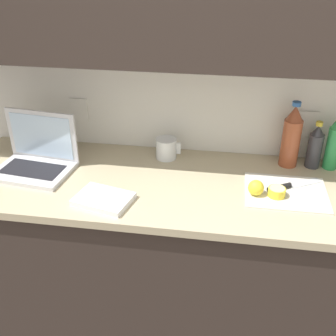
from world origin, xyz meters
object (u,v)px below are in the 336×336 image
laptop (37,157)px  cutting_board (286,192)px  lemon_whole_beside (256,188)px  measuring_cup (166,148)px  bottle_green_soda (334,143)px  knife (285,186)px  lemon_half_cut (277,192)px  bottle_water_clear (291,137)px  bottle_oil_tall (315,147)px

laptop → cutting_board: 1.11m
lemon_whole_beside → measuring_cup: 0.50m
cutting_board → bottle_green_soda: bottle_green_soda is taller
lemon_whole_beside → bottle_green_soda: size_ratio=0.24×
knife → lemon_half_cut: bearing=-152.3°
knife → measuring_cup: (-0.54, 0.21, 0.03)m
cutting_board → bottle_water_clear: bottle_water_clear is taller
cutting_board → bottle_water_clear: 0.29m
lemon_half_cut → bottle_water_clear: (0.07, 0.29, 0.12)m
cutting_board → bottle_water_clear: size_ratio=1.09×
bottle_green_soda → bottle_water_clear: (-0.19, -0.00, 0.02)m
laptop → cutting_board: laptop is taller
lemon_half_cut → lemon_whole_beside: 0.09m
bottle_water_clear → bottle_oil_tall: bearing=0.0°
cutting_board → measuring_cup: 0.59m
knife → measuring_cup: size_ratio=2.02×
bottle_oil_tall → bottle_green_soda: bearing=0.0°
lemon_half_cut → bottle_water_clear: bottle_water_clear is taller
laptop → measuring_cup: (0.57, 0.19, -0.01)m
knife → bottle_oil_tall: size_ratio=1.08×
laptop → bottle_green_soda: (1.33, 0.21, 0.07)m
knife → bottle_water_clear: 0.26m
cutting_board → lemon_whole_beside: 0.14m
measuring_cup → lemon_half_cut: bearing=-28.8°
cutting_board → knife: size_ratio=1.40×
laptop → lemon_half_cut: size_ratio=5.09×
bottle_water_clear → measuring_cup: 0.58m
lemon_whole_beside → bottle_oil_tall: 0.40m
bottle_green_soda → lemon_half_cut: bearing=-131.5°
lemon_whole_beside → bottle_water_clear: size_ratio=0.21×
measuring_cup → bottle_green_soda: bearing=1.4°
knife → bottle_water_clear: (0.03, 0.23, 0.13)m
laptop → bottle_oil_tall: 1.27m
bottle_oil_tall → bottle_water_clear: 0.12m
bottle_green_soda → knife: bearing=-133.9°
laptop → knife: bearing=6.0°
knife → bottle_green_soda: size_ratio=0.88×
bottle_green_soda → cutting_board: bearing=-130.5°
bottle_water_clear → lemon_whole_beside: bearing=-117.8°
cutting_board → lemon_whole_beside: lemon_whole_beside is taller
cutting_board → knife: (-0.00, 0.03, 0.01)m
cutting_board → knife: 0.03m
lemon_half_cut → lemon_whole_beside: (-0.09, -0.00, 0.01)m
knife → bottle_green_soda: (0.22, 0.23, 0.11)m
cutting_board → lemon_half_cut: (-0.04, -0.04, 0.02)m
laptop → knife: 1.11m
cutting_board → lemon_half_cut: size_ratio=4.71×
measuring_cup → bottle_oil_tall: bearing=1.6°
knife → lemon_whole_beside: size_ratio=3.72×
lemon_half_cut → bottle_green_soda: 0.40m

